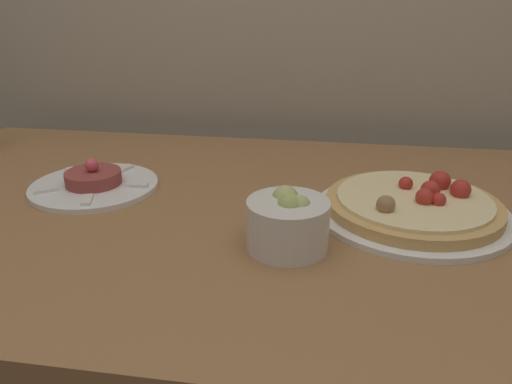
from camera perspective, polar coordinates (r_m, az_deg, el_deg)
dining_table at (r=0.88m, az=-1.22°, el=-7.50°), size 1.42×0.80×0.76m
pizza_plate at (r=0.84m, az=17.57°, el=-1.55°), size 0.31×0.31×0.06m
tartare_plate at (r=0.96m, az=-18.02°, el=0.97°), size 0.23×0.23×0.06m
small_bowl at (r=0.70m, az=3.68°, el=-3.32°), size 0.12×0.12×0.08m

